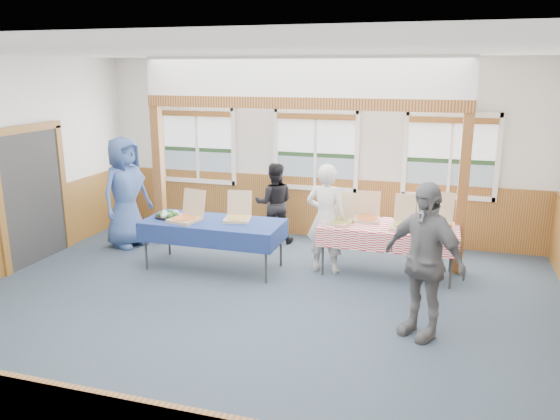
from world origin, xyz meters
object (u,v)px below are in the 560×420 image
object	(u,v)px
woman_white	(326,219)
person_grey	(423,261)
table_right	(389,229)
woman_black	(274,203)
table_left	(213,224)
man_blue	(126,192)

from	to	relation	value
woman_white	person_grey	size ratio (longest dim) A/B	0.92
table_right	woman_white	world-z (taller)	woman_white
woman_white	woman_black	bearing A→B (deg)	-41.41
table_left	man_blue	xyz separation A→B (m)	(-1.88, 0.59, 0.25)
table_left	woman_black	world-z (taller)	woman_black
table_left	woman_white	distance (m)	1.72
woman_white	person_grey	xyz separation A→B (m)	(1.49, -1.69, 0.08)
woman_black	man_blue	world-z (taller)	man_blue
woman_white	man_blue	size ratio (longest dim) A/B	0.87
woman_black	person_grey	xyz separation A→B (m)	(2.67, -2.85, 0.20)
woman_black	person_grey	world-z (taller)	person_grey
table_right	woman_black	size ratio (longest dim) A/B	1.44
table_right	table_left	bearing A→B (deg)	-165.37
woman_white	man_blue	bearing A→B (deg)	-0.66
man_blue	woman_white	bearing A→B (deg)	-75.81
table_right	woman_black	distance (m)	2.31
man_blue	person_grey	size ratio (longest dim) A/B	1.05
table_left	table_right	distance (m)	2.65
woman_black	table_left	bearing A→B (deg)	54.03
table_left	woman_black	distance (m)	1.60
table_right	man_blue	xyz separation A→B (m)	(-4.47, 0.05, 0.25)
table_right	person_grey	distance (m)	1.97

